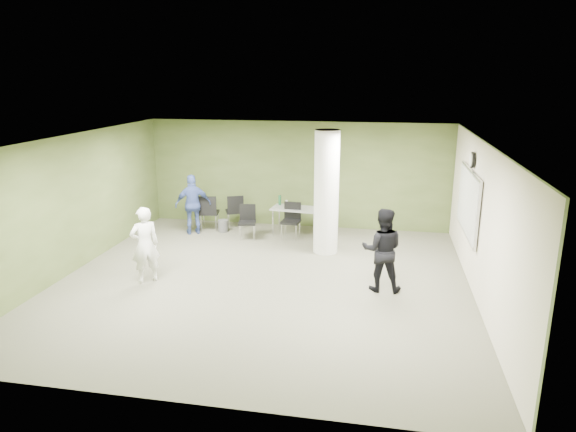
% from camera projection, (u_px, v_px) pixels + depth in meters
% --- Properties ---
extents(floor, '(8.00, 8.00, 0.00)m').
position_uv_depth(floor, '(263.00, 281.00, 10.16)').
color(floor, '#555342').
rests_on(floor, ground).
extents(ceiling, '(8.00, 8.00, 0.00)m').
position_uv_depth(ceiling, '(261.00, 140.00, 9.42)').
color(ceiling, white).
rests_on(ceiling, wall_back).
extents(wall_back, '(8.00, 2.80, 0.02)m').
position_uv_depth(wall_back, '(297.00, 175.00, 13.58)').
color(wall_back, '#445327').
rests_on(wall_back, floor).
extents(wall_left, '(0.02, 8.00, 2.80)m').
position_uv_depth(wall_left, '(72.00, 204.00, 10.50)').
color(wall_left, '#445327').
rests_on(wall_left, floor).
extents(wall_right_cream, '(0.02, 8.00, 2.80)m').
position_uv_depth(wall_right_cream, '(482.00, 224.00, 9.08)').
color(wall_right_cream, beige).
rests_on(wall_right_cream, floor).
extents(column, '(0.56, 0.56, 2.80)m').
position_uv_depth(column, '(326.00, 193.00, 11.51)').
color(column, silver).
rests_on(column, floor).
extents(whiteboard, '(0.05, 2.30, 1.30)m').
position_uv_depth(whiteboard, '(468.00, 202.00, 10.20)').
color(whiteboard, silver).
rests_on(whiteboard, wall_right_cream).
extents(wall_clock, '(0.06, 0.32, 0.32)m').
position_uv_depth(wall_clock, '(472.00, 160.00, 9.98)').
color(wall_clock, black).
rests_on(wall_clock, wall_right_cream).
extents(folding_table, '(1.54, 0.81, 0.95)m').
position_uv_depth(folding_table, '(300.00, 210.00, 12.96)').
color(folding_table, gray).
rests_on(folding_table, floor).
extents(wastebasket, '(0.27, 0.27, 0.31)m').
position_uv_depth(wastebasket, '(223.00, 226.00, 13.35)').
color(wastebasket, '#4C4C4C').
rests_on(wastebasket, floor).
extents(chair_back_left, '(0.54, 0.54, 0.94)m').
position_uv_depth(chair_back_left, '(209.00, 210.00, 13.36)').
color(chair_back_left, black).
rests_on(chair_back_left, floor).
extents(chair_back_right, '(0.59, 0.59, 0.90)m').
position_uv_depth(chair_back_right, '(235.00, 209.00, 13.58)').
color(chair_back_right, black).
rests_on(chair_back_right, floor).
extents(chair_table_left, '(0.49, 0.49, 0.84)m').
position_uv_depth(chair_table_left, '(247.00, 219.00, 12.77)').
color(chair_table_left, black).
rests_on(chair_table_left, floor).
extents(chair_table_right, '(0.48, 0.48, 0.90)m').
position_uv_depth(chair_table_right, '(291.00, 218.00, 12.76)').
color(chair_table_right, black).
rests_on(chair_table_right, floor).
extents(woman_white, '(0.66, 0.64, 1.52)m').
position_uv_depth(woman_white, '(145.00, 245.00, 9.95)').
color(woman_white, white).
rests_on(woman_white, floor).
extents(man_black, '(0.79, 0.62, 1.60)m').
position_uv_depth(man_black, '(382.00, 250.00, 9.56)').
color(man_black, black).
rests_on(man_black, floor).
extents(man_blue, '(0.97, 0.75, 1.54)m').
position_uv_depth(man_blue, '(193.00, 204.00, 13.03)').
color(man_blue, '#3B4F94').
rests_on(man_blue, floor).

